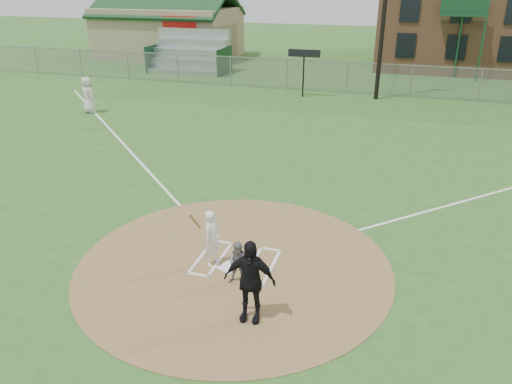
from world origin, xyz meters
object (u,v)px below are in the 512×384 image
(umpire, at_px, (250,281))
(ondeck_player, at_px, (88,95))
(catcher, at_px, (239,263))
(batter_at_plate, at_px, (212,238))
(home_plate, at_px, (229,267))

(umpire, bearing_deg, ondeck_player, 129.43)
(catcher, height_order, batter_at_plate, batter_at_plate)
(home_plate, distance_m, umpire, 2.38)
(ondeck_player, height_order, batter_at_plate, ondeck_player)
(catcher, xyz_separation_m, batter_at_plate, (-0.96, 0.65, 0.21))
(umpire, relative_size, batter_at_plate, 1.11)
(umpire, xyz_separation_m, ondeck_player, (-14.19, 14.82, -0.01))
(home_plate, xyz_separation_m, batter_at_plate, (-0.47, 0.08, 0.77))
(umpire, distance_m, ondeck_player, 20.52)
(ondeck_player, xyz_separation_m, batter_at_plate, (12.55, -12.91, -0.20))
(catcher, bearing_deg, ondeck_player, 125.11)
(home_plate, height_order, catcher, catcher)
(ondeck_player, bearing_deg, batter_at_plate, 159.30)
(catcher, height_order, ondeck_player, ondeck_player)
(ondeck_player, bearing_deg, catcher, 160.00)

